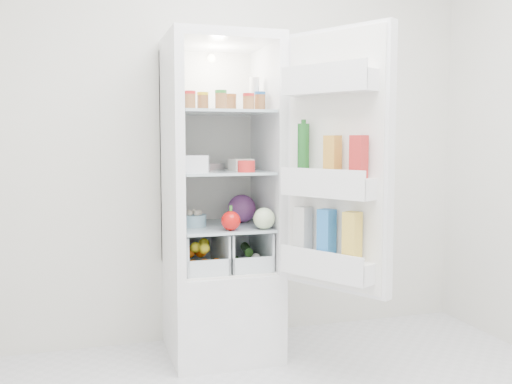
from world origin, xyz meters
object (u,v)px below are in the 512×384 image
object	(u,v)px
mushroom_bowl	(194,220)
fridge_door	(335,168)
refrigerator	(219,238)
red_cabbage	(242,209)

from	to	relation	value
mushroom_bowl	fridge_door	xyz separation A→B (m)	(0.61, -0.54, 0.31)
refrigerator	mushroom_bowl	bearing A→B (deg)	-160.68
red_cabbage	fridge_door	distance (m)	0.73
red_cabbage	refrigerator	bearing A→B (deg)	-176.30
refrigerator	red_cabbage	world-z (taller)	refrigerator
red_cabbage	fridge_door	size ratio (longest dim) A/B	0.13
refrigerator	mushroom_bowl	distance (m)	0.20
fridge_door	refrigerator	bearing A→B (deg)	7.58
refrigerator	red_cabbage	size ratio (longest dim) A/B	11.01
red_cabbage	mushroom_bowl	xyz separation A→B (m)	(-0.30, -0.06, -0.05)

